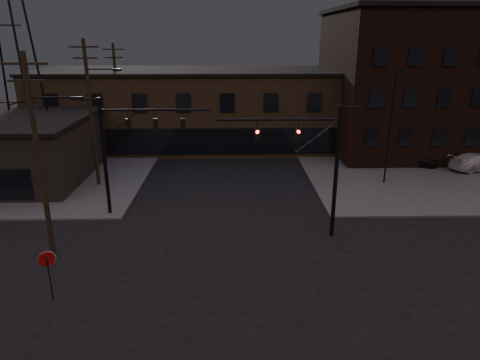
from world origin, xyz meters
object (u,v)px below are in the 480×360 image
(traffic_signal_near, at_px, (318,158))
(stop_sign, at_px, (48,264))
(parked_car_lot_a, at_px, (414,158))
(parked_car_lot_b, at_px, (477,162))
(car_crossing, at_px, (203,143))
(traffic_signal_far, at_px, (123,144))

(traffic_signal_near, relative_size, stop_sign, 3.23)
(traffic_signal_near, height_order, stop_sign, traffic_signal_near)
(parked_car_lot_a, distance_m, parked_car_lot_b, 5.28)
(stop_sign, distance_m, parked_car_lot_b, 36.09)
(traffic_signal_near, distance_m, parked_car_lot_a, 19.16)
(stop_sign, bearing_deg, traffic_signal_near, 25.90)
(car_crossing, bearing_deg, stop_sign, -92.92)
(traffic_signal_far, height_order, car_crossing, traffic_signal_far)
(parked_car_lot_a, relative_size, car_crossing, 0.82)
(traffic_signal_near, bearing_deg, traffic_signal_far, 163.83)
(traffic_signal_far, relative_size, parked_car_lot_b, 1.54)
(parked_car_lot_a, bearing_deg, traffic_signal_near, 162.03)
(car_crossing, bearing_deg, traffic_signal_far, -94.98)
(traffic_signal_near, distance_m, stop_sign, 15.17)
(parked_car_lot_a, distance_m, car_crossing, 21.18)
(parked_car_lot_a, bearing_deg, parked_car_lot_b, -84.43)
(stop_sign, bearing_deg, car_crossing, 79.00)
(traffic_signal_far, xyz_separation_m, stop_sign, (-1.28, -9.99, -3.17))
(traffic_signal_near, height_order, car_crossing, traffic_signal_near)
(stop_sign, bearing_deg, parked_car_lot_a, 39.27)
(parked_car_lot_a, relative_size, parked_car_lot_b, 0.78)
(parked_car_lot_a, height_order, parked_car_lot_b, parked_car_lot_b)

